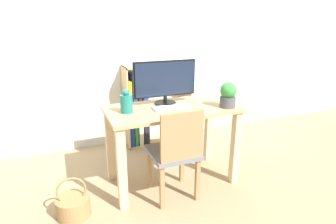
{
  "coord_description": "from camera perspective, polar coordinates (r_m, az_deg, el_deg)",
  "views": [
    {
      "loc": [
        -0.94,
        -2.23,
        1.49
      ],
      "look_at": [
        0.0,
        0.1,
        0.67
      ],
      "focal_mm": 30.0,
      "sensor_mm": 36.0,
      "label": 1
    }
  ],
  "objects": [
    {
      "name": "monitor",
      "position": [
        2.58,
        -0.59,
        6.41
      ],
      "size": [
        0.6,
        0.2,
        0.41
      ],
      "color": "black",
      "rests_on": "desk"
    },
    {
      "name": "potted_plant",
      "position": [
        2.57,
        12.11,
        3.43
      ],
      "size": [
        0.15,
        0.15,
        0.23
      ],
      "color": "#4C4C51",
      "rests_on": "desk"
    },
    {
      "name": "keyboard",
      "position": [
        2.5,
        0.77,
        0.95
      ],
      "size": [
        0.34,
        0.13,
        0.02
      ],
      "color": "silver",
      "rests_on": "desk"
    },
    {
      "name": "chair",
      "position": [
        2.37,
        1.57,
        -7.93
      ],
      "size": [
        0.4,
        0.4,
        0.83
      ],
      "rotation": [
        0.0,
        0.0,
        -0.07
      ],
      "color": "slate",
      "rests_on": "ground_plane"
    },
    {
      "name": "basket",
      "position": [
        2.47,
        -18.72,
        -17.54
      ],
      "size": [
        0.27,
        0.27,
        0.34
      ],
      "color": "#997547",
      "rests_on": "ground_plane"
    },
    {
      "name": "vase",
      "position": [
        2.39,
        -8.46,
        1.88
      ],
      "size": [
        0.1,
        0.1,
        0.2
      ],
      "color": "#1E7266",
      "rests_on": "desk"
    },
    {
      "name": "ground_plane",
      "position": [
        2.84,
        0.77,
        -13.56
      ],
      "size": [
        10.0,
        10.0,
        0.0
      ],
      "primitive_type": "plane",
      "color": "#997F5B"
    },
    {
      "name": "desk",
      "position": [
        2.58,
        0.83,
        -2.46
      ],
      "size": [
        1.19,
        0.61,
        0.74
      ],
      "color": "tan",
      "rests_on": "ground_plane"
    },
    {
      "name": "bookshelf",
      "position": [
        3.48,
        -4.53,
        0.59
      ],
      "size": [
        0.83,
        0.28,
        0.99
      ],
      "color": "tan",
      "rests_on": "ground_plane"
    },
    {
      "name": "wall_back",
      "position": [
        3.48,
        -6.44,
        14.83
      ],
      "size": [
        8.0,
        0.05,
        2.6
      ],
      "color": "silver",
      "rests_on": "ground_plane"
    }
  ]
}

